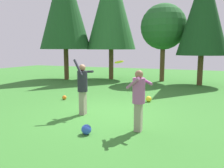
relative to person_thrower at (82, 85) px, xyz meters
name	(u,v)px	position (x,y,z in m)	size (l,w,h in m)	color
ground_plane	(105,112)	(0.59, 0.51, -1.03)	(40.00, 40.00, 0.00)	#387A2D
person_thrower	(82,85)	(0.00, 0.00, 0.00)	(0.60, 0.57, 1.90)	gray
person_catcher	(139,96)	(2.21, -0.87, -0.04)	(0.73, 0.71, 1.67)	gray
frisbee	(119,62)	(1.43, -0.31, 0.81)	(0.37, 0.37, 0.10)	yellow
ball_yellow	(149,99)	(1.65, 2.76, -0.91)	(0.25, 0.25, 0.25)	yellow
ball_blue	(86,129)	(1.02, -1.62, -0.90)	(0.27, 0.27, 0.27)	blue
ball_orange	(64,98)	(-1.96, 1.77, -0.94)	(0.19, 0.19, 0.19)	orange
tree_center	(163,27)	(0.97, 9.68, 2.75)	(3.15, 3.15, 5.38)	brown
tree_left	(111,5)	(-2.86, 9.45, 4.49)	(3.70, 3.70, 8.83)	brown
tree_right	(203,10)	(3.52, 8.77, 3.57)	(3.08, 3.08, 7.36)	brown
tree_far_left	(65,3)	(-5.93, 7.99, 4.55)	(3.73, 3.73, 8.92)	brown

